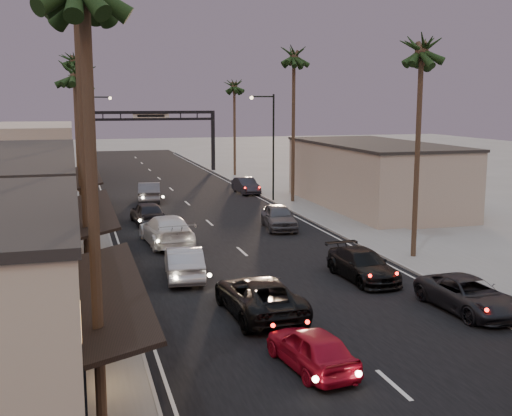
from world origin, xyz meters
TOP-DOWN VIEW (x-y plane):
  - ground at (0.00, 40.00)m, footprint 200.00×200.00m
  - road at (0.00, 45.00)m, footprint 14.00×120.00m
  - sidewalk_left at (-9.50, 52.00)m, footprint 5.00×92.00m
  - sidewalk_right at (9.50, 52.00)m, footprint 5.00×92.00m
  - storefront_far at (-13.00, 42.00)m, footprint 8.00×16.00m
  - storefront_dist at (-13.00, 65.00)m, footprint 8.00×20.00m
  - building_right at (14.00, 40.00)m, footprint 8.00×18.00m
  - arch at (0.00, 70.00)m, footprint 15.20×0.40m
  - streetlight_right at (6.92, 45.00)m, footprint 2.13×0.30m
  - streetlight_left at (-6.92, 58.00)m, footprint 2.13×0.30m
  - palm_lc at (-8.60, 36.00)m, footprint 3.20×3.20m
  - palm_ld at (-8.60, 55.00)m, footprint 3.20×3.20m
  - palm_ra at (8.60, 24.00)m, footprint 3.20×3.20m
  - palm_rb at (8.60, 44.00)m, footprint 3.20×3.20m
  - palm_rc at (8.60, 64.00)m, footprint 3.20×3.20m
  - palm_far at (-8.30, 78.00)m, footprint 3.20×3.20m
  - oncoming_red at (-1.96, 11.82)m, footprint 2.17×4.26m
  - oncoming_pickup at (-2.11, 17.32)m, footprint 2.81×5.73m
  - oncoming_silver at (-4.10, 23.44)m, footprint 2.11×4.93m
  - oncoming_white at (-3.85, 31.03)m, footprint 2.93×6.26m
  - oncoming_dgrey at (-4.21, 37.77)m, footprint 2.25×4.85m
  - oncoming_grey_far at (-2.95, 47.63)m, footprint 2.35×5.27m
  - curbside_near at (6.20, 15.37)m, footprint 2.63×5.13m
  - curbside_black at (4.09, 20.87)m, footprint 2.26×5.06m
  - curbside_grey at (4.02, 33.68)m, footprint 2.52×4.99m
  - curbside_far at (6.20, 50.21)m, footprint 1.77×4.50m

SIDE VIEW (x-z plane):
  - ground at x=0.00m, z-range 0.00..0.00m
  - road at x=0.00m, z-range -0.01..0.01m
  - sidewalk_left at x=-9.50m, z-range 0.00..0.12m
  - sidewalk_right at x=9.50m, z-range 0.00..0.12m
  - curbside_near at x=6.20m, z-range 0.00..1.39m
  - oncoming_red at x=-1.96m, z-range 0.00..1.39m
  - curbside_black at x=4.09m, z-range 0.00..1.44m
  - curbside_far at x=6.20m, z-range 0.00..1.46m
  - oncoming_pickup at x=-2.11m, z-range 0.00..1.56m
  - oncoming_silver at x=-4.10m, z-range 0.00..1.58m
  - oncoming_dgrey at x=-4.21m, z-range 0.00..1.61m
  - curbside_grey at x=4.02m, z-range 0.00..1.63m
  - oncoming_grey_far at x=-2.95m, z-range 0.00..1.68m
  - oncoming_white at x=-3.85m, z-range 0.00..1.77m
  - storefront_far at x=-13.00m, z-range 0.00..5.00m
  - building_right at x=14.00m, z-range 0.00..5.00m
  - storefront_dist at x=-13.00m, z-range 0.00..6.00m
  - streetlight_right at x=6.92m, z-range 0.83..9.83m
  - streetlight_left at x=-6.92m, z-range 0.83..9.83m
  - arch at x=0.00m, z-range 1.90..9.17m
  - palm_lc at x=-8.60m, z-range 4.37..16.57m
  - palm_rc at x=8.60m, z-range 4.37..16.57m
  - palm_ra at x=8.60m, z-range 4.84..18.04m
  - palm_far at x=-8.30m, z-range 4.84..18.04m
  - palm_ld at x=-8.60m, z-range 5.32..19.52m
  - palm_rb at x=8.60m, z-range 5.32..19.52m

